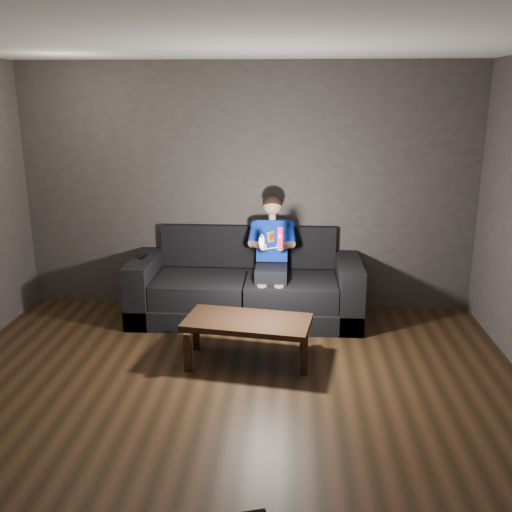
{
  "coord_description": "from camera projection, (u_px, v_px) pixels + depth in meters",
  "views": [
    {
      "loc": [
        0.48,
        -3.71,
        2.35
      ],
      "look_at": [
        0.15,
        1.55,
        0.85
      ],
      "focal_mm": 40.0,
      "sensor_mm": 36.0,
      "label": 1
    }
  ],
  "objects": [
    {
      "name": "nunchuk_white",
      "position": [
        262.0,
        242.0,
        5.51
      ],
      "size": [
        0.06,
        0.09,
        0.15
      ],
      "color": "silver",
      "rests_on": "child"
    },
    {
      "name": "wii_remote_red",
      "position": [
        280.0,
        238.0,
        5.49
      ],
      "size": [
        0.05,
        0.08,
        0.21
      ],
      "color": "#C4002C",
      "rests_on": "child"
    },
    {
      "name": "wii_remote_black",
      "position": [
        143.0,
        256.0,
        6.1
      ],
      "size": [
        0.05,
        0.15,
        0.03
      ],
      "color": "black",
      "rests_on": "sofa"
    },
    {
      "name": "ceiling",
      "position": [
        216.0,
        35.0,
        3.5
      ],
      "size": [
        5.0,
        5.0,
        0.02
      ],
      "primitive_type": "cube",
      "color": "silver",
      "rests_on": "back_wall"
    },
    {
      "name": "front_wall",
      "position": [
        100.0,
        497.0,
        1.46
      ],
      "size": [
        5.0,
        0.04,
        2.7
      ],
      "primitive_type": "cube",
      "color": "#36302E",
      "rests_on": "ground"
    },
    {
      "name": "floor",
      "position": [
        223.0,
        422.0,
        4.23
      ],
      "size": [
        5.0,
        5.0,
        0.0
      ],
      "primitive_type": "plane",
      "color": "black",
      "rests_on": "ground"
    },
    {
      "name": "back_wall",
      "position": [
        248.0,
        189.0,
        6.26
      ],
      "size": [
        5.0,
        0.04,
        2.7
      ],
      "primitive_type": "cube",
      "color": "#36302E",
      "rests_on": "ground"
    },
    {
      "name": "coffee_table",
      "position": [
        247.0,
        325.0,
        5.11
      ],
      "size": [
        1.19,
        0.72,
        0.41
      ],
      "color": "black",
      "rests_on": "floor"
    },
    {
      "name": "child",
      "position": [
        272.0,
        247.0,
        6.0
      ],
      "size": [
        0.5,
        0.61,
        1.22
      ],
      "color": "black",
      "rests_on": "sofa"
    },
    {
      "name": "sofa",
      "position": [
        246.0,
        288.0,
        6.22
      ],
      "size": [
        2.44,
        1.05,
        0.94
      ],
      "color": "black",
      "rests_on": "floor"
    }
  ]
}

